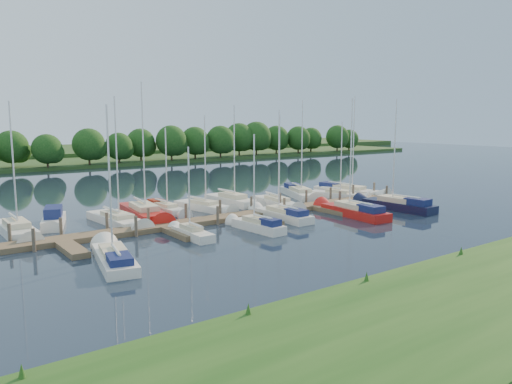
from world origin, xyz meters
TOP-DOWN VIEW (x-y plane):
  - ground at (0.00, 0.00)m, footprint 260.00×260.00m
  - near_bank at (0.00, -16.00)m, footprint 90.00×10.00m
  - dock at (0.00, 7.31)m, footprint 40.00×6.00m
  - mooring_pilings at (0.00, 8.43)m, footprint 38.24×2.84m
  - far_shore at (0.00, 75.00)m, footprint 180.00×30.00m
  - distant_hill at (0.00, 100.00)m, footprint 220.00×40.00m
  - treeline at (1.76, 62.14)m, footprint 146.23×9.98m
  - sailboat_n_0 at (-17.94, 12.44)m, footprint 2.05×8.16m
  - motorboat at (-14.73, 14.63)m, footprint 3.13×5.86m
  - sailboat_n_2 at (-10.25, 11.81)m, footprint 2.65×8.77m
  - sailboat_n_3 at (-7.27, 13.21)m, footprint 3.21×9.86m
  - sailboat_n_4 at (-4.67, 14.32)m, footprint 1.94×6.49m
  - sailboat_n_5 at (-1.07, 13.25)m, footprint 3.06×7.51m
  - sailboat_n_6 at (2.85, 14.10)m, footprint 2.32×8.22m
  - sailboat_n_7 at (6.02, 10.71)m, footprint 2.98×7.97m
  - sailboat_n_8 at (11.85, 13.94)m, footprint 4.61×8.75m
  - sailboat_n_9 at (14.85, 10.83)m, footprint 3.61×6.82m
  - sailboat_n_10 at (17.74, 11.98)m, footprint 3.68×9.43m
  - sailboat_s_0 at (-14.65, 1.02)m, footprint 3.20×8.01m
  - sailboat_s_1 at (-7.57, 4.05)m, footprint 1.35×5.38m
  - sailboat_s_2 at (-2.16, 3.07)m, footprint 1.79×6.10m
  - sailboat_s_3 at (2.23, 5.38)m, footprint 1.81×7.38m
  - sailboat_s_4 at (8.40, 2.70)m, footprint 2.70×8.67m
  - sailboat_s_5 at (14.25, 2.40)m, footprint 2.51×8.67m

SIDE VIEW (x-z plane):
  - ground at x=0.00m, z-range 0.00..0.00m
  - dock at x=0.00m, z-range 0.00..0.40m
  - near_bank at x=0.00m, z-range 0.00..0.50m
  - sailboat_n_2 at x=-10.25m, z-range -5.22..5.75m
  - sailboat_n_7 at x=6.02m, z-range -4.73..5.26m
  - sailboat_n_9 at x=14.85m, z-range -4.13..4.66m
  - sailboat_n_5 at x=-1.07m, z-range -4.47..5.00m
  - sailboat_s_1 at x=-7.57m, z-range -3.28..3.83m
  - sailboat_n_0 at x=-17.94m, z-range -4.98..5.54m
  - sailboat_n_3 at x=-7.27m, z-range -5.94..6.50m
  - sailboat_n_6 at x=2.85m, z-range -5.01..5.58m
  - far_shore at x=0.00m, z-range 0.00..0.60m
  - sailboat_s_0 at x=-14.65m, z-range -4.69..5.30m
  - sailboat_n_4 at x=-4.67m, z-range -3.84..4.46m
  - sailboat_n_10 at x=17.74m, z-range -5.56..6.20m
  - sailboat_n_8 at x=11.85m, z-range -5.27..5.91m
  - sailboat_s_3 at x=2.23m, z-range -4.44..5.09m
  - sailboat_s_2 at x=-2.16m, z-range -3.67..4.33m
  - sailboat_s_4 at x=8.40m, z-range -5.20..5.88m
  - sailboat_s_5 at x=14.25m, z-range -5.23..5.92m
  - motorboat at x=-14.73m, z-range -0.58..1.35m
  - mooring_pilings at x=0.00m, z-range -0.40..1.60m
  - distant_hill at x=0.00m, z-range 0.00..1.40m
  - treeline at x=1.76m, z-range 0.00..8.21m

